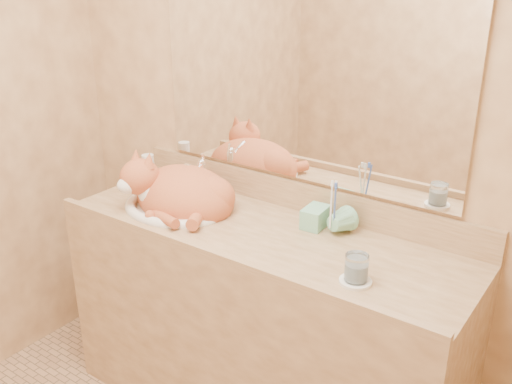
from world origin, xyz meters
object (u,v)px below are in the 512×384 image
Objects in this scene: sink_basin at (175,193)px; cat at (178,190)px; soap_dispenser at (309,211)px; toothbrush_cup at (332,225)px; vanity_counter at (260,327)px; water_glass at (356,268)px.

sink_basin is 0.99× the size of cat.
soap_dispenser is at bearing -0.90° from sink_basin.
cat is 0.56m from soap_dispenser.
soap_dispenser is at bearing -167.01° from toothbrush_cup.
vanity_counter is 9.13× the size of soap_dispenser.
vanity_counter is at bearing 164.81° from water_glass.
sink_basin is at bearing 173.21° from water_glass.
sink_basin is (-0.41, -0.02, 0.49)m from vanity_counter.
soap_dispenser is 0.10m from toothbrush_cup.
sink_basin is 4.49× the size of toothbrush_cup.
vanity_counter is 0.64m from sink_basin.
sink_basin is 2.53× the size of soap_dispenser.
cat is (0.01, 0.01, 0.01)m from sink_basin.
water_glass is (0.45, -0.12, 0.48)m from vanity_counter.
vanity_counter is 0.67m from water_glass.
toothbrush_cup is (0.09, 0.02, -0.04)m from soap_dispenser.
sink_basin is at bearing -177.22° from vanity_counter.
sink_basin is at bearing -171.60° from soap_dispenser.
soap_dispenser is at bearing 35.10° from vanity_counter.
soap_dispenser is at bearing 14.10° from cat.
sink_basin is at bearing -119.09° from cat.
soap_dispenser is 1.78× the size of toothbrush_cup.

